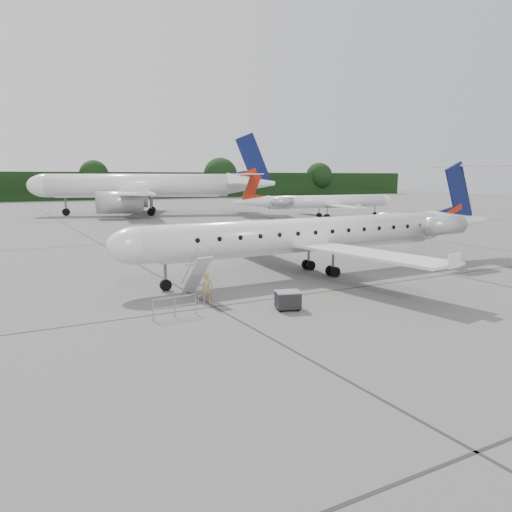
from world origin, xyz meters
TOP-DOWN VIEW (x-y plane):
  - ground at (0.00, 0.00)m, footprint 320.00×320.00m
  - treeline at (0.00, 130.00)m, footprint 260.00×4.00m
  - main_regional_jet at (2.85, 6.91)m, footprint 30.58×22.21m
  - airstair at (-6.34, 4.41)m, footprint 0.88×2.51m
  - passenger at (-6.32, 3.01)m, footprint 0.67×0.54m
  - safety_railing at (-8.80, 1.13)m, footprint 2.20×0.24m
  - baggage_cart at (-3.31, -0.27)m, footprint 1.41×1.26m
  - bg_narrowbody at (7.96, 65.99)m, footprint 46.83×40.04m
  - bg_regional_right at (33.78, 45.68)m, footprint 29.57×22.71m

SIDE VIEW (x-z plane):
  - ground at x=0.00m, z-range 0.00..0.00m
  - safety_railing at x=-8.80m, z-range 0.00..1.00m
  - baggage_cart at x=-3.31m, z-range 0.00..1.03m
  - passenger at x=-6.32m, z-range 0.00..1.60m
  - airstair at x=-6.34m, z-range 0.00..2.44m
  - bg_regional_right at x=33.78m, z-range 0.00..7.24m
  - main_regional_jet at x=2.85m, z-range 0.00..7.77m
  - treeline at x=0.00m, z-range 0.00..8.00m
  - bg_narrowbody at x=7.96m, z-range 0.00..14.22m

